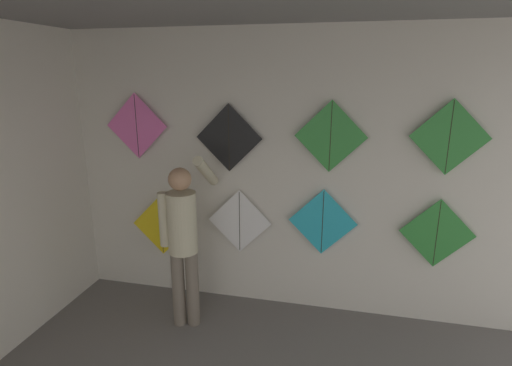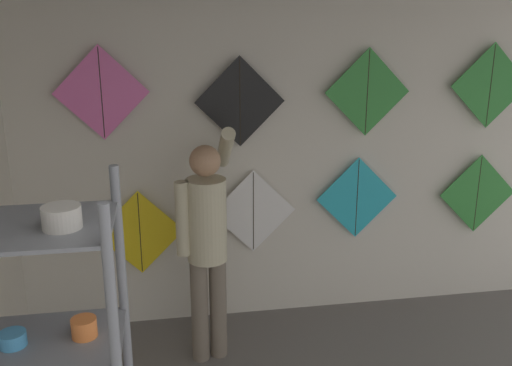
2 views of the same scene
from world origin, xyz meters
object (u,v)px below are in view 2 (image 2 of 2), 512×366
kite_1 (253,211)px  kite_6 (367,92)px  kite_4 (101,93)px  kite_5 (240,102)px  kite_7 (490,86)px  shopkeeper (207,235)px  kite_3 (477,194)px  kite_0 (140,233)px  kite_2 (357,198)px

kite_1 → kite_6: bearing=0.0°
kite_1 → kite_4: kite_4 is taller
kite_4 → kite_5: size_ratio=1.00×
kite_7 → kite_1: bearing=180.0°
kite_6 → kite_7: 1.01m
shopkeeper → kite_5: 1.01m
kite_1 → kite_7: size_ratio=1.00×
kite_3 → kite_5: 2.14m
shopkeeper → kite_5: kite_5 is taller
kite_4 → kite_5: kite_4 is taller
shopkeeper → kite_3: (2.28, 0.51, 0.01)m
kite_3 → kite_6: bearing=180.0°
kite_7 → shopkeeper: bearing=-167.5°
kite_0 → kite_2: (1.71, 0.00, 0.18)m
shopkeeper → kite_2: size_ratio=2.51×
kite_3 → kite_4: kite_4 is taller
kite_0 → kite_6: 2.03m
kite_2 → kite_3: 1.04m
kite_1 → kite_7: 2.10m
kite_0 → shopkeeper: bearing=-47.1°
kite_0 → kite_6: bearing=0.0°
kite_4 → kite_6: bearing=0.0°
shopkeeper → kite_5: (0.30, 0.51, 0.82)m
kite_5 → kite_6: 0.97m
kite_4 → shopkeeper: bearing=-36.9°
kite_0 → kite_2: 1.72m
kite_1 → kite_7: bearing=0.0°
kite_1 → kite_4: bearing=180.0°
kite_0 → kite_3: kite_3 is taller
kite_5 → kite_1: bearing=0.0°
kite_1 → kite_6: (0.87, 0.00, 0.91)m
kite_5 → kite_3: bearing=0.0°
kite_2 → kite_4: kite_4 is taller
kite_6 → kite_1: bearing=180.0°
kite_4 → kite_5: 0.98m
kite_0 → kite_7: kite_7 is taller
kite_2 → kite_5: (-0.94, 0.00, 0.79)m
kite_4 → kite_2: bearing=0.0°
kite_3 → kite_6: size_ratio=1.00×
shopkeeper → kite_3: 2.34m
kite_3 → kite_7: bearing=0.0°
kite_3 → kite_7: size_ratio=1.00×
kite_3 → kite_7: kite_7 is taller
kite_2 → kite_3: kite_2 is taller
kite_1 → kite_2: kite_2 is taller
kite_4 → kite_7: (2.96, 0.00, -0.01)m
kite_3 → kite_2: bearing=180.0°
kite_0 → kite_5: size_ratio=1.00×
kite_1 → kite_5: (-0.10, 0.00, 0.86)m
kite_5 → kite_7: size_ratio=1.00×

